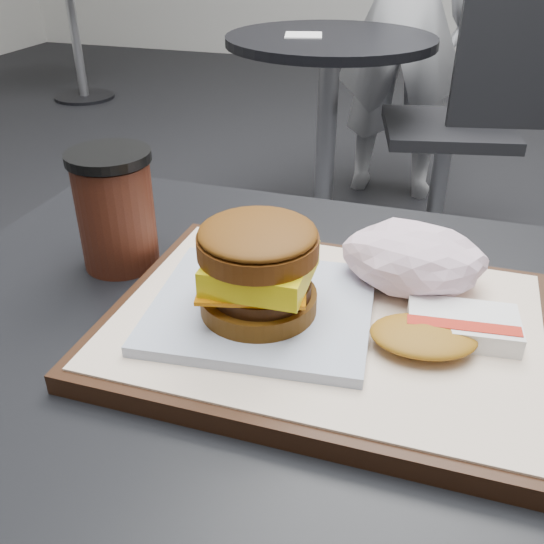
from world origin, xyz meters
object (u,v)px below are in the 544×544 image
at_px(coffee_cup, 116,210).
at_px(patron, 405,15).
at_px(crumpled_wrapper, 414,258).
at_px(hash_brown, 445,330).
at_px(neighbor_table, 328,96).
at_px(customer_table, 301,480).
at_px(serving_tray, 326,327).
at_px(breakfast_sandwich, 260,278).
at_px(neighbor_chair, 470,115).

distance_m(coffee_cup, patron, 2.16).
distance_m(crumpled_wrapper, patron, 2.16).
height_order(hash_brown, patron, patron).
bearing_deg(coffee_cup, neighbor_table, 94.63).
relative_size(customer_table, patron, 0.53).
xyz_separation_m(hash_brown, coffee_cup, (-0.34, 0.06, 0.03)).
distance_m(hash_brown, patron, 2.24).
height_order(serving_tray, crumpled_wrapper, crumpled_wrapper).
relative_size(breakfast_sandwich, coffee_cup, 1.65).
relative_size(serving_tray, hash_brown, 3.04).
bearing_deg(customer_table, neighbor_chair, 85.71).
xyz_separation_m(serving_tray, neighbor_chair, (0.11, 1.70, -0.27)).
distance_m(breakfast_sandwich, crumpled_wrapper, 0.15).
bearing_deg(patron, hash_brown, 98.22).
bearing_deg(serving_tray, coffee_cup, 165.40).
distance_m(customer_table, neighbor_table, 1.69).
xyz_separation_m(breakfast_sandwich, crumpled_wrapper, (0.12, 0.09, -0.01)).
distance_m(coffee_cup, neighbor_chair, 1.71).
bearing_deg(neighbor_chair, neighbor_table, -173.14).
bearing_deg(serving_tray, hash_brown, -1.56).
bearing_deg(crumpled_wrapper, neighbor_table, 105.35).
distance_m(breakfast_sandwich, coffee_cup, 0.20).
bearing_deg(breakfast_sandwich, serving_tray, 16.67).
xyz_separation_m(customer_table, patron, (-0.18, 2.22, 0.16)).
height_order(neighbor_table, patron, patron).
bearing_deg(neighbor_chair, serving_tray, -93.76).
relative_size(neighbor_table, neighbor_chair, 0.85).
height_order(crumpled_wrapper, patron, patron).
relative_size(customer_table, breakfast_sandwich, 3.88).
relative_size(customer_table, hash_brown, 6.41).
bearing_deg(serving_tray, neighbor_table, 102.57).
bearing_deg(customer_table, neighbor_table, 101.98).
relative_size(breakfast_sandwich, crumpled_wrapper, 1.58).
relative_size(serving_tray, crumpled_wrapper, 2.92).
height_order(customer_table, neighbor_chair, neighbor_chair).
height_order(crumpled_wrapper, neighbor_table, crumpled_wrapper).
height_order(customer_table, coffee_cup, coffee_cup).
distance_m(crumpled_wrapper, neighbor_chair, 1.65).
distance_m(breakfast_sandwich, hash_brown, 0.16).
xyz_separation_m(serving_tray, neighbor_table, (-0.37, 1.64, -0.23)).
height_order(customer_table, patron, patron).
distance_m(customer_table, neighbor_chair, 1.71).
xyz_separation_m(neighbor_table, neighbor_chair, (0.48, 0.06, -0.04)).
height_order(breakfast_sandwich, neighbor_chair, breakfast_sandwich).
xyz_separation_m(customer_table, neighbor_table, (-0.35, 1.65, -0.03)).
relative_size(customer_table, coffee_cup, 6.41).
xyz_separation_m(customer_table, breakfast_sandwich, (-0.04, -0.01, 0.24)).
relative_size(crumpled_wrapper, coffee_cup, 1.04).
distance_m(hash_brown, neighbor_chair, 1.73).
xyz_separation_m(coffee_cup, patron, (0.04, 2.16, -0.08)).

